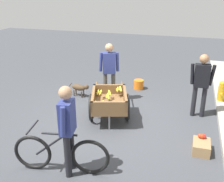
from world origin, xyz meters
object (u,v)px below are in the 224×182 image
object	(u,v)px
vendor_person	(109,67)
apple_crate	(201,146)
fruit_cart	(109,102)
cyclist_person	(68,124)
fire_hydrant	(221,93)
bystander_person	(201,81)
plastic_bucket	(139,84)
bicycle	(61,154)
dog	(80,88)

from	to	relation	value
vendor_person	apple_crate	bearing A→B (deg)	53.09
fruit_cart	cyclist_person	distance (m)	2.10
fruit_cart	fire_hydrant	bearing A→B (deg)	123.19
bystander_person	plastic_bucket	bearing A→B (deg)	-128.05
fruit_cart	vendor_person	distance (m)	1.25
fire_hydrant	plastic_bucket	world-z (taller)	fire_hydrant
cyclist_person	vendor_person	bearing A→B (deg)	-174.38
fruit_cart	bicycle	distance (m)	2.07
plastic_bucket	fire_hydrant	bearing A→B (deg)	78.46
bicycle	apple_crate	size ratio (longest dim) A/B	3.74
dog	apple_crate	xyz separation A→B (m)	(1.83, 3.34, -0.15)
plastic_bucket	cyclist_person	bearing A→B (deg)	-4.04
bicycle	fire_hydrant	distance (m)	4.68
fruit_cart	apple_crate	distance (m)	2.25
plastic_bucket	dog	bearing A→B (deg)	-53.69
dog	plastic_bucket	size ratio (longest dim) A/B	2.23
fire_hydrant	plastic_bucket	size ratio (longest dim) A/B	2.24
dog	apple_crate	distance (m)	3.81
fruit_cart	bicycle	size ratio (longest dim) A/B	1.10
cyclist_person	apple_crate	size ratio (longest dim) A/B	3.58
fire_hydrant	vendor_person	bearing A→B (deg)	-78.22
fruit_cart	bystander_person	xyz separation A→B (m)	(-0.80, 2.01, 0.49)
vendor_person	cyclist_person	world-z (taller)	vendor_person
dog	bystander_person	distance (m)	3.33
dog	fire_hydrant	bearing A→B (deg)	99.21
vendor_person	bystander_person	xyz separation A→B (m)	(0.28, 2.36, -0.03)
bicycle	fruit_cart	bearing A→B (deg)	174.81
plastic_bucket	bystander_person	world-z (taller)	bystander_person
vendor_person	plastic_bucket	xyz separation A→B (m)	(-1.09, 0.60, -0.81)
dog	bystander_person	size ratio (longest dim) A/B	0.43
vendor_person	cyclist_person	distance (m)	3.14
plastic_bucket	vendor_person	bearing A→B (deg)	-29.00
cyclist_person	bicycle	bearing A→B (deg)	-80.04
bicycle	bystander_person	bearing A→B (deg)	142.45
cyclist_person	bystander_person	distance (m)	3.50
vendor_person	dog	distance (m)	1.12
fruit_cart	plastic_bucket	xyz separation A→B (m)	(-2.18, 0.26, -0.29)
cyclist_person	fruit_cart	bearing A→B (deg)	178.94
bicycle	dog	xyz separation A→B (m)	(-3.14, -1.05, -0.08)
dog	fruit_cart	bearing A→B (deg)	48.88
bicycle	apple_crate	bearing A→B (deg)	119.79
vendor_person	cyclist_person	bearing A→B (deg)	5.62
vendor_person	fire_hydrant	xyz separation A→B (m)	(-0.61, 2.94, -0.62)
apple_crate	fire_hydrant	bearing A→B (deg)	168.57
bicycle	apple_crate	distance (m)	2.65
bicycle	bystander_person	world-z (taller)	bystander_person
fruit_cart	bicycle	bearing A→B (deg)	-5.19
bicycle	apple_crate	xyz separation A→B (m)	(-1.31, 2.29, -0.23)
vendor_person	dog	bearing A→B (deg)	-89.49
bicycle	fire_hydrant	world-z (taller)	bicycle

